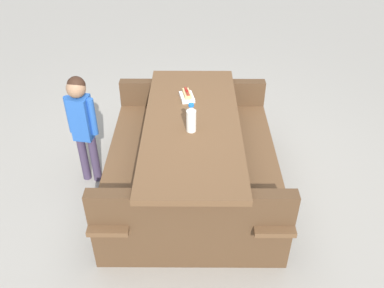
{
  "coord_description": "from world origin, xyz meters",
  "views": [
    {
      "loc": [
        -2.63,
        -0.67,
        2.51
      ],
      "look_at": [
        0.0,
        0.0,
        0.52
      ],
      "focal_mm": 38.03,
      "sensor_mm": 36.0,
      "label": 1
    }
  ],
  "objects_px": {
    "picnic_table": "(192,152)",
    "soda_bottle": "(191,119)",
    "child_in_coat": "(82,118)",
    "hotdog_tray": "(187,95)"
  },
  "relations": [
    {
      "from": "picnic_table",
      "to": "soda_bottle",
      "type": "height_order",
      "value": "soda_bottle"
    },
    {
      "from": "soda_bottle",
      "to": "picnic_table",
      "type": "bearing_deg",
      "value": 11.67
    },
    {
      "from": "soda_bottle",
      "to": "child_in_coat",
      "type": "distance_m",
      "value": 0.99
    },
    {
      "from": "child_in_coat",
      "to": "picnic_table",
      "type": "bearing_deg",
      "value": -86.38
    },
    {
      "from": "soda_bottle",
      "to": "child_in_coat",
      "type": "bearing_deg",
      "value": 85.89
    },
    {
      "from": "soda_bottle",
      "to": "hotdog_tray",
      "type": "distance_m",
      "value": 0.5
    },
    {
      "from": "picnic_table",
      "to": "child_in_coat",
      "type": "xyz_separation_m",
      "value": [
        -0.06,
        0.94,
        0.22
      ]
    },
    {
      "from": "picnic_table",
      "to": "soda_bottle",
      "type": "distance_m",
      "value": 0.43
    },
    {
      "from": "picnic_table",
      "to": "soda_bottle",
      "type": "bearing_deg",
      "value": -168.33
    },
    {
      "from": "picnic_table",
      "to": "hotdog_tray",
      "type": "bearing_deg",
      "value": 21.29
    }
  ]
}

